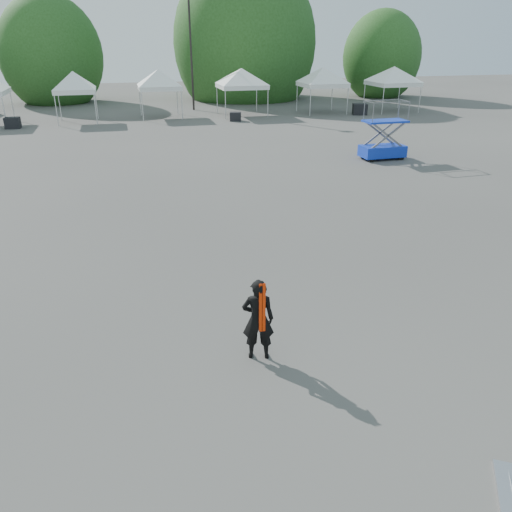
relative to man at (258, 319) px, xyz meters
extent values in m
plane|color=#474442|center=(0.89, 2.05, -0.79)|extent=(120.00, 120.00, 0.00)
cylinder|color=black|center=(3.89, 34.05, 3.96)|extent=(0.16, 0.16, 9.50)
cylinder|color=#382314|center=(-7.11, 42.05, 0.34)|extent=(0.36, 0.36, 2.27)
ellipsoid|color=#234C19|center=(-7.11, 42.05, 3.14)|extent=(4.16, 4.16, 4.78)
cylinder|color=#382314|center=(9.89, 41.05, 0.61)|extent=(0.36, 0.36, 2.80)
ellipsoid|color=#234C19|center=(9.89, 41.05, 4.05)|extent=(5.12, 5.12, 5.89)
cylinder|color=#382314|center=(22.89, 39.05, 0.26)|extent=(0.36, 0.36, 2.10)
ellipsoid|color=#234C19|center=(22.89, 39.05, 2.84)|extent=(3.84, 3.84, 4.42)
cylinder|color=silver|center=(-9.12, 28.72, 0.21)|extent=(0.06, 0.06, 2.00)
cylinder|color=silver|center=(-9.12, 31.80, 0.21)|extent=(0.06, 0.06, 2.00)
cylinder|color=silver|center=(-5.93, 28.47, 0.21)|extent=(0.06, 0.06, 2.00)
cylinder|color=silver|center=(-3.47, 28.47, 0.21)|extent=(0.06, 0.06, 2.00)
cylinder|color=silver|center=(-5.93, 30.94, 0.21)|extent=(0.06, 0.06, 2.00)
cylinder|color=silver|center=(-3.47, 30.94, 0.21)|extent=(0.06, 0.06, 2.00)
cube|color=white|center=(-4.70, 29.71, 1.29)|extent=(2.67, 2.67, 0.30)
pyramid|color=white|center=(-4.70, 29.71, 2.54)|extent=(3.77, 3.77, 1.10)
cylinder|color=silver|center=(-0.38, 29.22, 0.21)|extent=(0.06, 0.06, 2.00)
cylinder|color=silver|center=(2.37, 29.22, 0.21)|extent=(0.06, 0.06, 2.00)
cylinder|color=silver|center=(-0.38, 31.96, 0.21)|extent=(0.06, 0.06, 2.00)
cylinder|color=silver|center=(2.37, 31.96, 0.21)|extent=(0.06, 0.06, 2.00)
cube|color=white|center=(1.00, 30.59, 1.29)|extent=(2.95, 2.95, 0.30)
pyramid|color=white|center=(1.00, 30.59, 2.54)|extent=(4.17, 4.17, 1.10)
cylinder|color=silver|center=(5.37, 28.55, 0.21)|extent=(0.06, 0.06, 2.00)
cylinder|color=silver|center=(8.51, 28.55, 0.21)|extent=(0.06, 0.06, 2.00)
cylinder|color=silver|center=(5.37, 31.68, 0.21)|extent=(0.06, 0.06, 2.00)
cylinder|color=silver|center=(8.51, 31.68, 0.21)|extent=(0.06, 0.06, 2.00)
cube|color=white|center=(6.94, 30.11, 1.29)|extent=(3.33, 3.33, 0.30)
pyramid|color=white|center=(6.94, 30.11, 2.54)|extent=(4.71, 4.71, 1.10)
cylinder|color=silver|center=(11.67, 28.26, 0.21)|extent=(0.06, 0.06, 2.00)
cylinder|color=silver|center=(14.63, 28.26, 0.21)|extent=(0.06, 0.06, 2.00)
cylinder|color=silver|center=(11.67, 31.23, 0.21)|extent=(0.06, 0.06, 2.00)
cylinder|color=silver|center=(14.63, 31.23, 0.21)|extent=(0.06, 0.06, 2.00)
cube|color=white|center=(13.15, 29.74, 1.29)|extent=(3.16, 3.16, 0.30)
pyramid|color=white|center=(13.15, 29.74, 2.54)|extent=(4.47, 4.47, 1.10)
cylinder|color=silver|center=(17.27, 27.72, 0.21)|extent=(0.06, 0.06, 2.00)
cylinder|color=silver|center=(20.40, 27.72, 0.21)|extent=(0.06, 0.06, 2.00)
cylinder|color=silver|center=(17.27, 30.84, 0.21)|extent=(0.06, 0.06, 2.00)
cylinder|color=silver|center=(20.40, 30.84, 0.21)|extent=(0.06, 0.06, 2.00)
cube|color=white|center=(18.83, 29.28, 1.29)|extent=(3.33, 3.33, 0.30)
pyramid|color=white|center=(18.83, 29.28, 2.54)|extent=(4.70, 4.70, 1.10)
imported|color=black|center=(0.00, 0.00, 0.00)|extent=(0.65, 0.51, 1.58)
cube|color=red|center=(0.00, -0.16, 0.31)|extent=(0.13, 0.02, 0.95)
cube|color=#0C1FA4|center=(10.04, 14.13, -0.40)|extent=(2.12, 1.09, 0.52)
cube|color=#0C1FA4|center=(10.04, 14.13, 1.00)|extent=(2.03, 1.04, 0.09)
cylinder|color=black|center=(9.26, 13.68, -0.64)|extent=(0.32, 0.14, 0.31)
cylinder|color=black|center=(10.84, 13.71, -0.64)|extent=(0.32, 0.14, 0.31)
cylinder|color=black|center=(9.25, 14.55, -0.64)|extent=(0.32, 0.14, 0.31)
cylinder|color=black|center=(10.82, 14.58, -0.64)|extent=(0.32, 0.14, 0.31)
cube|color=black|center=(-8.66, 28.21, -0.45)|extent=(0.94, 0.76, 0.70)
cube|color=black|center=(5.85, 27.52, -0.50)|extent=(0.90, 0.78, 0.60)
cube|color=black|center=(15.59, 28.05, -0.39)|extent=(1.20, 1.03, 0.80)
camera|label=1|loc=(-2.03, -7.43, 4.64)|focal=35.00mm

